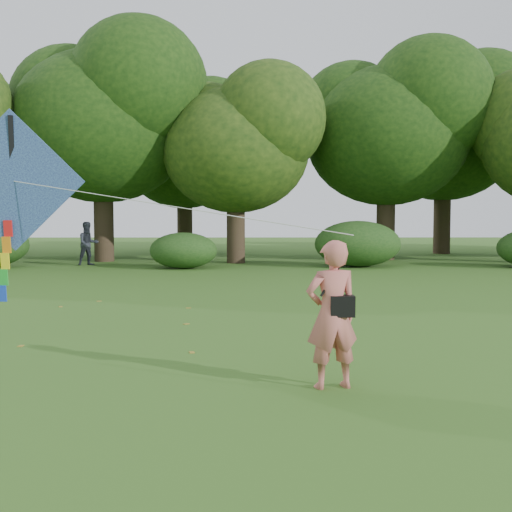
{
  "coord_description": "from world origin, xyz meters",
  "views": [
    {
      "loc": [
        -1.36,
        -8.08,
        2.17
      ],
      "look_at": [
        -1.27,
        2.0,
        1.5
      ],
      "focal_mm": 45.0,
      "sensor_mm": 36.0,
      "label": 1
    }
  ],
  "objects": [
    {
      "name": "ground",
      "position": [
        0.0,
        0.0,
        0.0
      ],
      "size": [
        100.0,
        100.0,
        0.0
      ],
      "primitive_type": "plane",
      "color": "#265114",
      "rests_on": "ground"
    },
    {
      "name": "fallen_leaves",
      "position": [
        -1.09,
        3.62,
        0.01
      ],
      "size": [
        11.6,
        9.72,
        0.01
      ],
      "color": "olive",
      "rests_on": "ground"
    },
    {
      "name": "tree_line",
      "position": [
        1.67,
        22.88,
        5.6
      ],
      "size": [
        54.7,
        15.3,
        9.48
      ],
      "color": "#3A2D1E",
      "rests_on": "ground"
    },
    {
      "name": "bystander_left",
      "position": [
        -8.15,
        18.73,
        0.91
      ],
      "size": [
        1.12,
        1.06,
        1.82
      ],
      "primitive_type": "imported",
      "rotation": [
        0.0,
        0.0,
        0.56
      ],
      "color": "#252932",
      "rests_on": "ground"
    },
    {
      "name": "shrub_band",
      "position": [
        -0.72,
        17.6,
        0.86
      ],
      "size": [
        39.15,
        3.22,
        1.88
      ],
      "color": "#264919",
      "rests_on": "ground"
    },
    {
      "name": "flying_kite",
      "position": [
        -5.1,
        2.1,
        2.63
      ],
      "size": [
        6.12,
        2.61,
        3.03
      ],
      "color": "#2867AE",
      "rests_on": "ground"
    },
    {
      "name": "man_kite_flyer",
      "position": [
        -0.35,
        -0.23,
        0.92
      ],
      "size": [
        0.76,
        0.59,
        1.84
      ],
      "primitive_type": "imported",
      "rotation": [
        0.0,
        0.0,
        3.39
      ],
      "color": "#C5665D",
      "rests_on": "ground"
    },
    {
      "name": "crossbody_bag",
      "position": [
        -0.23,
        -0.26,
        1.04
      ],
      "size": [
        0.43,
        0.2,
        0.72
      ],
      "color": "black",
      "rests_on": "ground"
    }
  ]
}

